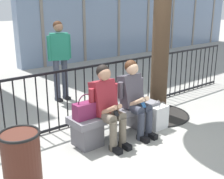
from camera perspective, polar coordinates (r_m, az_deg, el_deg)
ground_plane at (r=4.82m, az=0.76°, el=-8.83°), size 60.00×60.00×0.00m
stone_bench at (r=4.71m, az=0.77°, el=-5.86°), size 1.60×0.44×0.45m
seated_person_with_phone at (r=4.32m, az=-0.94°, el=-2.62°), size 0.52×0.66×1.21m
seated_person_companion at (r=4.66m, az=4.42°, el=-1.18°), size 0.52×0.66×1.21m
handbag_on_bench at (r=4.27m, az=-5.13°, el=-3.99°), size 0.37×0.18×0.37m
shopping_bag at (r=5.03m, az=9.23°, el=-5.39°), size 0.31×0.16×0.50m
bystander_at_railing at (r=6.34m, az=-10.21°, el=6.69°), size 0.55×0.35×1.71m
plaza_railing at (r=5.19m, az=-4.54°, el=-0.80°), size 8.06×0.04×1.03m
trash_can at (r=3.31m, az=-17.13°, el=-14.28°), size 0.43×0.43×0.82m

